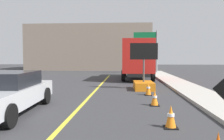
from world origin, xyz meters
name	(u,v)px	position (x,y,z in m)	size (l,w,h in m)	color
lane_center_stripe	(53,136)	(0.00, 6.00, 0.00)	(0.14, 36.00, 0.01)	yellow
arrow_board_trailer	(144,81)	(2.75, 13.90, 0.48)	(1.60, 1.84, 2.70)	orange
box_truck	(137,59)	(2.69, 20.20, 1.77)	(2.64, 7.31, 3.25)	black
pickup_car	(6,93)	(-2.28, 8.06, 0.70)	(2.13, 4.77, 1.38)	silver
highway_guide_sign	(150,44)	(4.49, 27.14, 3.42)	(2.79, 0.25, 5.00)	gray
far_building_block	(91,48)	(-3.79, 36.14, 3.30)	(18.13, 9.04, 6.61)	gray
traffic_cone_mid_lane	(171,117)	(2.93, 6.80, 0.30)	(0.36, 0.36, 0.62)	black
traffic_cone_far_lane	(155,98)	(2.84, 9.54, 0.30)	(0.36, 0.36, 0.61)	black
traffic_cone_curbside	(148,89)	(2.84, 11.95, 0.33)	(0.36, 0.36, 0.67)	black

